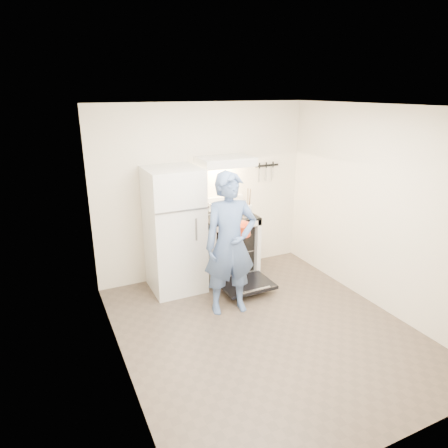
{
  "coord_description": "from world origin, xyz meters",
  "views": [
    {
      "loc": [
        -2.15,
        -3.42,
        2.65
      ],
      "look_at": [
        -0.05,
        1.0,
        1.0
      ],
      "focal_mm": 32.0,
      "sensor_mm": 36.0,
      "label": 1
    }
  ],
  "objects_px": {
    "refrigerator": "(174,230)",
    "dutch_oven": "(239,230)",
    "person": "(230,244)",
    "stove_body": "(227,247)",
    "tea_kettle": "(204,205)"
  },
  "relations": [
    {
      "from": "refrigerator",
      "to": "person",
      "type": "distance_m",
      "value": 0.96
    },
    {
      "from": "dutch_oven",
      "to": "tea_kettle",
      "type": "bearing_deg",
      "value": 100.62
    },
    {
      "from": "tea_kettle",
      "to": "person",
      "type": "distance_m",
      "value": 1.14
    },
    {
      "from": "dutch_oven",
      "to": "stove_body",
      "type": "bearing_deg",
      "value": 78.45
    },
    {
      "from": "refrigerator",
      "to": "person",
      "type": "relative_size",
      "value": 0.96
    },
    {
      "from": "refrigerator",
      "to": "stove_body",
      "type": "height_order",
      "value": "refrigerator"
    },
    {
      "from": "stove_body",
      "to": "tea_kettle",
      "type": "height_order",
      "value": "tea_kettle"
    },
    {
      "from": "refrigerator",
      "to": "stove_body",
      "type": "distance_m",
      "value": 0.9
    },
    {
      "from": "dutch_oven",
      "to": "person",
      "type": "bearing_deg",
      "value": -132.43
    },
    {
      "from": "stove_body",
      "to": "dutch_oven",
      "type": "distance_m",
      "value": 0.77
    },
    {
      "from": "person",
      "to": "dutch_oven",
      "type": "bearing_deg",
      "value": 56.48
    },
    {
      "from": "refrigerator",
      "to": "dutch_oven",
      "type": "relative_size",
      "value": 4.61
    },
    {
      "from": "stove_body",
      "to": "tea_kettle",
      "type": "bearing_deg",
      "value": 141.26
    },
    {
      "from": "person",
      "to": "dutch_oven",
      "type": "distance_m",
      "value": 0.41
    },
    {
      "from": "refrigerator",
      "to": "person",
      "type": "xyz_separation_m",
      "value": [
        0.41,
        -0.87,
        0.04
      ]
    }
  ]
}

